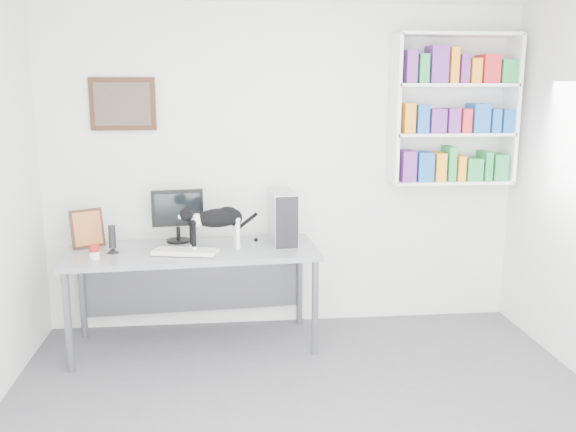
{
  "coord_description": "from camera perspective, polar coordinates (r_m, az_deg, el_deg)",
  "views": [
    {
      "loc": [
        -0.49,
        -3.1,
        2.02
      ],
      "look_at": [
        -0.01,
        1.53,
        1.05
      ],
      "focal_mm": 38.0,
      "sensor_mm": 36.0,
      "label": 1
    }
  ],
  "objects": [
    {
      "name": "speaker",
      "position": [
        4.79,
        -16.13,
        -2.04
      ],
      "size": [
        0.1,
        0.1,
        0.22
      ],
      "primitive_type": "cylinder",
      "rotation": [
        0.0,
        0.0,
        0.07
      ],
      "color": "black",
      "rests_on": "desk"
    },
    {
      "name": "monitor",
      "position": [
        4.99,
        -10.28,
        0.05
      ],
      "size": [
        0.43,
        0.25,
        0.44
      ],
      "primitive_type": "cube",
      "rotation": [
        0.0,
        0.0,
        0.13
      ],
      "color": "black",
      "rests_on": "desk"
    },
    {
      "name": "keyboard",
      "position": [
        4.66,
        -9.55,
        -3.32
      ],
      "size": [
        0.51,
        0.28,
        0.04
      ],
      "primitive_type": "cube",
      "rotation": [
        0.0,
        0.0,
        -0.21
      ],
      "color": "silver",
      "rests_on": "desk"
    },
    {
      "name": "leaning_print",
      "position": [
        5.02,
        -18.28,
        -1.04
      ],
      "size": [
        0.27,
        0.21,
        0.31
      ],
      "primitive_type": "cube",
      "rotation": [
        0.0,
        0.0,
        0.49
      ],
      "color": "#472716",
      "rests_on": "desk"
    },
    {
      "name": "soup_can",
      "position": [
        4.68,
        -17.65,
        -3.21
      ],
      "size": [
        0.08,
        0.08,
        0.11
      ],
      "primitive_type": "cylinder",
      "rotation": [
        0.0,
        0.0,
        -0.09
      ],
      "color": "red",
      "rests_on": "desk"
    },
    {
      "name": "room",
      "position": [
        3.2,
        3.02,
        -0.27
      ],
      "size": [
        4.01,
        4.01,
        2.7
      ],
      "color": "#58585D",
      "rests_on": "ground"
    },
    {
      "name": "wall_art",
      "position": [
        5.13,
        -15.21,
        10.08
      ],
      "size": [
        0.52,
        0.04,
        0.42
      ],
      "primitive_type": "cube",
      "color": "#472716",
      "rests_on": "room"
    },
    {
      "name": "bookshelf",
      "position": [
        5.3,
        15.24,
        9.58
      ],
      "size": [
        1.03,
        0.28,
        1.24
      ],
      "primitive_type": "cube",
      "color": "white",
      "rests_on": "room"
    },
    {
      "name": "cat",
      "position": [
        4.7,
        -6.7,
        -1.18
      ],
      "size": [
        0.58,
        0.28,
        0.34
      ],
      "primitive_type": null,
      "rotation": [
        0.0,
        0.0,
        0.26
      ],
      "color": "black",
      "rests_on": "desk"
    },
    {
      "name": "pc_tower",
      "position": [
        4.89,
        -0.5,
        -0.13
      ],
      "size": [
        0.21,
        0.43,
        0.42
      ],
      "primitive_type": "cube",
      "rotation": [
        0.0,
        0.0,
        0.06
      ],
      "color": "#BCBDC2",
      "rests_on": "desk"
    },
    {
      "name": "desk",
      "position": [
        4.91,
        -8.73,
        -7.58
      ],
      "size": [
        1.96,
        0.87,
        0.8
      ],
      "primitive_type": "cube",
      "rotation": [
        0.0,
        0.0,
        0.07
      ],
      "color": "gray",
      "rests_on": "room"
    }
  ]
}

